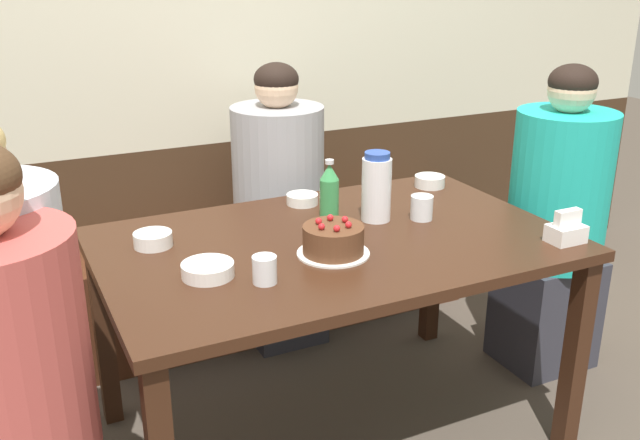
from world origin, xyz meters
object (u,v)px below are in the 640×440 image
(bench_seat, at_px, (247,281))
(person_grey_tee, at_px, (1,343))
(water_pitcher, at_px, (376,187))
(person_pale_blue_shirt, at_px, (279,209))
(birthday_cake, at_px, (333,240))
(person_dark_striped, at_px, (7,394))
(bowl_soup_white, at_px, (153,239))
(bowl_sauce_shallow, at_px, (208,270))
(soju_bottle, at_px, (329,191))
(glass_water_tall, at_px, (422,208))
(bowl_rice_small, at_px, (302,199))
(napkin_holder, at_px, (566,230))
(glass_tumbler_short, at_px, (265,270))
(bowl_side_dish, at_px, (430,181))
(person_teal_shirt, at_px, (555,225))

(bench_seat, relative_size, person_grey_tee, 1.67)
(water_pitcher, relative_size, person_pale_blue_shirt, 0.20)
(birthday_cake, bearing_deg, person_dark_striped, -169.91)
(bench_seat, relative_size, bowl_soup_white, 17.07)
(bowl_sauce_shallow, bearing_deg, soju_bottle, 27.46)
(glass_water_tall, bearing_deg, bowl_rice_small, 133.12)
(napkin_holder, xyz_separation_m, glass_water_tall, (-0.29, 0.37, 0.00))
(glass_water_tall, bearing_deg, person_grey_tee, -178.17)
(glass_tumbler_short, bearing_deg, napkin_holder, -7.91)
(glass_water_tall, relative_size, person_grey_tee, 0.07)
(glass_water_tall, height_order, person_dark_striped, person_dark_striped)
(soju_bottle, xyz_separation_m, bowl_sauce_shallow, (-0.51, -0.26, -0.08))
(bowl_sauce_shallow, xyz_separation_m, person_pale_blue_shirt, (0.55, 0.82, -0.17))
(bowl_sauce_shallow, distance_m, person_dark_striped, 0.59)
(bench_seat, xyz_separation_m, birthday_cake, (-0.06, -0.94, 0.54))
(birthday_cake, bearing_deg, bowl_soup_white, 147.64)
(soju_bottle, height_order, bowl_sauce_shallow, soju_bottle)
(napkin_holder, distance_m, glass_water_tall, 0.47)
(water_pitcher, bearing_deg, glass_tumbler_short, -150.10)
(bench_seat, height_order, napkin_holder, napkin_holder)
(bench_seat, height_order, glass_water_tall, glass_water_tall)
(bench_seat, relative_size, person_pale_blue_shirt, 1.71)
(soju_bottle, bearing_deg, bowl_sauce_shallow, -152.54)
(bench_seat, relative_size, birthday_cake, 9.23)
(bowl_soup_white, height_order, bowl_sauce_shallow, bowl_soup_white)
(bench_seat, height_order, glass_tumbler_short, glass_tumbler_short)
(bowl_side_dish, height_order, glass_water_tall, glass_water_tall)
(glass_tumbler_short, distance_m, person_dark_striped, 0.69)
(glass_tumbler_short, bearing_deg, bowl_side_dish, 30.61)
(bowl_sauce_shallow, bearing_deg, water_pitcher, 16.60)
(water_pitcher, height_order, person_pale_blue_shirt, person_pale_blue_shirt)
(water_pitcher, distance_m, napkin_holder, 0.61)
(bench_seat, relative_size, napkin_holder, 18.32)
(soju_bottle, height_order, person_dark_striped, person_dark_striped)
(bowl_soup_white, relative_size, person_pale_blue_shirt, 0.10)
(bench_seat, xyz_separation_m, person_dark_striped, (-0.98, -1.10, 0.38))
(person_teal_shirt, xyz_separation_m, person_pale_blue_shirt, (-0.87, 0.66, -0.01))
(bowl_side_dish, xyz_separation_m, person_dark_striped, (-1.56, -0.60, -0.14))
(soju_bottle, distance_m, person_teal_shirt, 0.95)
(person_pale_blue_shirt, xyz_separation_m, person_grey_tee, (-1.09, -0.73, 0.03))
(bowl_side_dish, distance_m, glass_water_tall, 0.37)
(soju_bottle, bearing_deg, person_grey_tee, -170.49)
(bench_seat, xyz_separation_m, soju_bottle, (0.07, -0.66, 0.60))
(bowl_soup_white, height_order, bowl_side_dish, bowl_soup_white)
(bench_seat, relative_size, soju_bottle, 9.69)
(bowl_soup_white, distance_m, person_pale_blue_shirt, 0.85)
(napkin_holder, bearing_deg, bowl_soup_white, 155.79)
(glass_tumbler_short, bearing_deg, person_teal_shirt, 11.25)
(bowl_soup_white, xyz_separation_m, person_dark_striped, (-0.46, -0.46, -0.14))
(bowl_soup_white, relative_size, person_dark_striped, 0.10)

